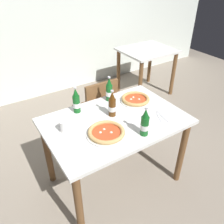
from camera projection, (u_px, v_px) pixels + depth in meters
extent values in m
plane|color=gray|center=(115.00, 179.00, 2.39)|extent=(8.00, 8.00, 0.00)
cube|color=silver|center=(30.00, 12.00, 3.23)|extent=(7.00, 0.10, 2.60)
cube|color=silver|center=(115.00, 121.00, 1.99)|extent=(1.20, 0.80, 0.03)
cylinder|color=brown|center=(79.00, 207.00, 1.71)|extent=(0.06, 0.06, 0.72)
cylinder|color=brown|center=(182.00, 153.00, 2.20)|extent=(0.06, 0.06, 0.72)
cylinder|color=brown|center=(48.00, 153.00, 2.19)|extent=(0.06, 0.06, 0.72)
cylinder|color=brown|center=(138.00, 119.00, 2.68)|extent=(0.06, 0.06, 0.72)
cube|color=brown|center=(95.00, 110.00, 2.71)|extent=(0.40, 0.40, 0.04)
cube|color=brown|center=(102.00, 100.00, 2.46)|extent=(0.38, 0.04, 0.40)
cylinder|color=brown|center=(100.00, 114.00, 3.03)|extent=(0.04, 0.04, 0.41)
cylinder|color=brown|center=(77.00, 123.00, 2.87)|extent=(0.04, 0.04, 0.41)
cylinder|color=brown|center=(115.00, 127.00, 2.79)|extent=(0.04, 0.04, 0.41)
cylinder|color=brown|center=(90.00, 137.00, 2.63)|extent=(0.04, 0.04, 0.41)
cube|color=silver|center=(147.00, 50.00, 3.58)|extent=(0.80, 0.70, 0.03)
cylinder|color=brown|center=(140.00, 84.00, 3.42)|extent=(0.06, 0.06, 0.72)
cylinder|color=brown|center=(173.00, 74.00, 3.73)|extent=(0.06, 0.06, 0.72)
cylinder|color=brown|center=(118.00, 71.00, 3.83)|extent=(0.06, 0.06, 0.72)
cylinder|color=brown|center=(150.00, 63.00, 4.14)|extent=(0.06, 0.06, 0.72)
cylinder|color=white|center=(135.00, 101.00, 2.24)|extent=(0.29, 0.29, 0.01)
cylinder|color=#CC4723|center=(135.00, 100.00, 2.23)|extent=(0.21, 0.21, 0.01)
torus|color=tan|center=(135.00, 99.00, 2.22)|extent=(0.27, 0.27, 0.03)
sphere|color=silver|center=(131.00, 100.00, 2.23)|extent=(0.02, 0.02, 0.02)
sphere|color=silver|center=(139.00, 100.00, 2.23)|extent=(0.02, 0.02, 0.02)
sphere|color=silver|center=(133.00, 98.00, 2.26)|extent=(0.02, 0.02, 0.02)
cylinder|color=white|center=(106.00, 134.00, 1.80)|extent=(0.32, 0.32, 0.01)
cylinder|color=#CC4723|center=(106.00, 133.00, 1.80)|extent=(0.23, 0.23, 0.01)
torus|color=tan|center=(106.00, 132.00, 1.79)|extent=(0.29, 0.29, 0.03)
sphere|color=silver|center=(100.00, 133.00, 1.80)|extent=(0.02, 0.02, 0.02)
sphere|color=silver|center=(111.00, 133.00, 1.80)|extent=(0.02, 0.02, 0.02)
sphere|color=silver|center=(104.00, 130.00, 1.83)|extent=(0.02, 0.02, 0.02)
cylinder|color=#512D0F|center=(112.00, 107.00, 1.99)|extent=(0.06, 0.06, 0.16)
cone|color=#512D0F|center=(112.00, 96.00, 1.93)|extent=(0.05, 0.05, 0.07)
cylinder|color=#B7B7BC|center=(112.00, 91.00, 1.90)|extent=(0.03, 0.03, 0.01)
cylinder|color=white|center=(112.00, 108.00, 2.00)|extent=(0.07, 0.07, 0.04)
cylinder|color=#14591E|center=(77.00, 104.00, 2.04)|extent=(0.06, 0.06, 0.16)
cone|color=#14591E|center=(75.00, 92.00, 1.98)|extent=(0.05, 0.05, 0.07)
cylinder|color=#B7B7BC|center=(75.00, 88.00, 1.95)|extent=(0.03, 0.03, 0.01)
cylinder|color=white|center=(77.00, 105.00, 2.04)|extent=(0.07, 0.07, 0.04)
cylinder|color=#14591E|center=(145.00, 126.00, 1.77)|extent=(0.06, 0.06, 0.16)
cone|color=#14591E|center=(146.00, 113.00, 1.70)|extent=(0.05, 0.05, 0.07)
cylinder|color=#B7B7BC|center=(146.00, 108.00, 1.68)|extent=(0.03, 0.03, 0.01)
cylinder|color=white|center=(144.00, 127.00, 1.77)|extent=(0.07, 0.07, 0.04)
cylinder|color=#14591E|center=(109.00, 93.00, 2.22)|extent=(0.06, 0.06, 0.16)
cone|color=#14591E|center=(109.00, 82.00, 2.15)|extent=(0.05, 0.05, 0.07)
cylinder|color=#B7B7BC|center=(109.00, 77.00, 2.13)|extent=(0.03, 0.03, 0.01)
cylinder|color=white|center=(109.00, 93.00, 2.22)|extent=(0.07, 0.07, 0.04)
cube|color=white|center=(161.00, 117.00, 2.00)|extent=(0.23, 0.23, 0.00)
cube|color=silver|center=(162.00, 116.00, 2.01)|extent=(0.05, 0.19, 0.00)
cube|color=silver|center=(159.00, 118.00, 1.99)|extent=(0.09, 0.16, 0.00)
cylinder|color=white|center=(64.00, 126.00, 1.82)|extent=(0.07, 0.07, 0.09)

